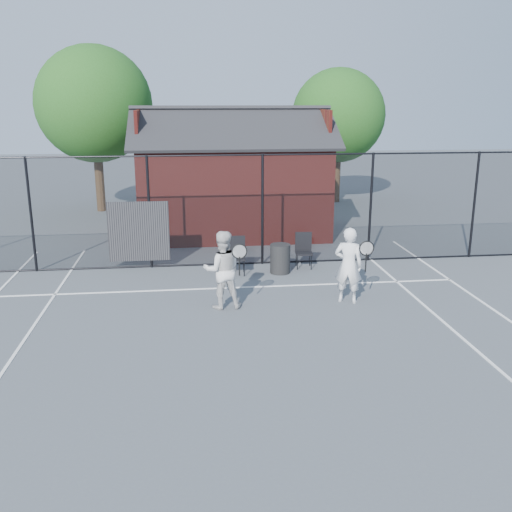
{
  "coord_description": "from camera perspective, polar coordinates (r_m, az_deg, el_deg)",
  "views": [
    {
      "loc": [
        -0.95,
        -9.97,
        4.36
      ],
      "look_at": [
        0.45,
        1.83,
        1.1
      ],
      "focal_mm": 40.0,
      "sensor_mm": 36.0,
      "label": 1
    }
  ],
  "objects": [
    {
      "name": "fence",
      "position": [
        15.26,
        -4.23,
        4.3
      ],
      "size": [
        22.04,
        3.0,
        3.0
      ],
      "color": "black",
      "rests_on": "ground"
    },
    {
      "name": "tree_left",
      "position": [
        23.73,
        -15.88,
        14.37
      ],
      "size": [
        4.48,
        4.48,
        6.44
      ],
      "color": "black",
      "rests_on": "ground"
    },
    {
      "name": "chair_left",
      "position": [
        14.64,
        -1.96,
        -0.05
      ],
      "size": [
        0.49,
        0.5,
        0.95
      ],
      "primitive_type": "cube",
      "rotation": [
        0.0,
        0.0,
        -0.06
      ],
      "color": "black",
      "rests_on": "ground"
    },
    {
      "name": "player_back",
      "position": [
        12.2,
        -3.39,
        -1.38
      ],
      "size": [
        0.94,
        0.7,
        1.7
      ],
      "color": "silver",
      "rests_on": "ground"
    },
    {
      "name": "player_front",
      "position": [
        12.69,
        9.23,
        -0.9
      ],
      "size": [
        0.82,
        0.67,
        1.7
      ],
      "color": "white",
      "rests_on": "ground"
    },
    {
      "name": "waste_bin",
      "position": [
        14.8,
        2.43,
        -0.27
      ],
      "size": [
        0.52,
        0.52,
        0.76
      ],
      "primitive_type": "cylinder",
      "rotation": [
        0.0,
        0.0,
        0.0
      ],
      "color": "#262626",
      "rests_on": "ground"
    },
    {
      "name": "court_lines",
      "position": [
        9.72,
        -0.45,
        -11.25
      ],
      "size": [
        11.02,
        18.0,
        0.01
      ],
      "color": "white",
      "rests_on": "ground"
    },
    {
      "name": "ground",
      "position": [
        10.92,
        -1.22,
        -8.19
      ],
      "size": [
        80.0,
        80.0,
        0.0
      ],
      "primitive_type": "plane",
      "color": "#4E5359",
      "rests_on": "ground"
    },
    {
      "name": "chair_right",
      "position": [
        15.25,
        4.81,
        0.47
      ],
      "size": [
        0.49,
        0.5,
        0.92
      ],
      "primitive_type": "cube",
      "rotation": [
        0.0,
        0.0,
        -0.1
      ],
      "color": "black",
      "rests_on": "ground"
    },
    {
      "name": "clubhouse",
      "position": [
        19.22,
        -2.39,
        7.09
      ],
      "size": [
        6.5,
        4.36,
        4.19
      ],
      "color": "maroon",
      "rests_on": "ground"
    },
    {
      "name": "tree_right",
      "position": [
        25.31,
        8.23,
        13.71
      ],
      "size": [
        3.97,
        3.97,
        5.7
      ],
      "color": "black",
      "rests_on": "ground"
    }
  ]
}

